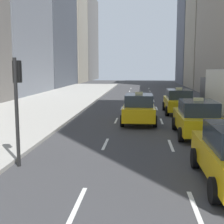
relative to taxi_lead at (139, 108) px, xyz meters
The scene contains 6 objects.
sidewalk_left 11.29m from the taxi_lead, 136.75° to the left, with size 8.00×66.00×0.15m, color #ADAAA3.
lane_markings 4.06m from the taxi_lead, 69.34° to the left, with size 5.72×56.00×0.01m.
taxi_lead is the anchor object (origin of this frame).
taxi_second 5.07m from the taxi_lead, 56.44° to the left, with size 2.02×4.40×1.87m.
taxi_third 4.33m from the taxi_lead, 49.75° to the right, with size 2.02×4.40×1.87m.
traffic_light_pole 9.48m from the taxi_lead, 114.97° to the right, with size 0.24×0.42×3.60m.
Camera 1 is at (1.28, 0.94, 3.29)m, focal length 50.00 mm.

